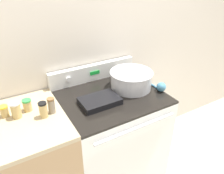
{
  "coord_description": "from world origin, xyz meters",
  "views": [
    {
      "loc": [
        -0.74,
        -0.95,
        1.82
      ],
      "look_at": [
        0.02,
        0.36,
        0.98
      ],
      "focal_mm": 35.0,
      "sensor_mm": 36.0,
      "label": 1
    }
  ],
  "objects_px": {
    "spice_jar_black_cap": "(43,110)",
    "spice_jar_white_cap": "(16,110)",
    "mixing_bowl": "(131,79)",
    "casserole_dish": "(100,101)",
    "spice_jar_brown_cap": "(51,105)",
    "ladle": "(160,86)",
    "spice_jar_green_cap": "(27,105)",
    "spice_jar_yellow_cap": "(4,111)"
  },
  "relations": [
    {
      "from": "ladle",
      "to": "spice_jar_brown_cap",
      "type": "bearing_deg",
      "value": 172.1
    },
    {
      "from": "mixing_bowl",
      "to": "spice_jar_green_cap",
      "type": "bearing_deg",
      "value": 174.8
    },
    {
      "from": "spice_jar_black_cap",
      "to": "ladle",
      "type": "bearing_deg",
      "value": -6.14
    },
    {
      "from": "ladle",
      "to": "spice_jar_white_cap",
      "type": "bearing_deg",
      "value": 170.31
    },
    {
      "from": "casserole_dish",
      "to": "spice_jar_white_cap",
      "type": "xyz_separation_m",
      "value": [
        -0.56,
        0.11,
        0.04
      ]
    },
    {
      "from": "mixing_bowl",
      "to": "spice_jar_white_cap",
      "type": "distance_m",
      "value": 0.9
    },
    {
      "from": "spice_jar_green_cap",
      "to": "spice_jar_yellow_cap",
      "type": "height_order",
      "value": "spice_jar_green_cap"
    },
    {
      "from": "casserole_dish",
      "to": "spice_jar_white_cap",
      "type": "distance_m",
      "value": 0.58
    },
    {
      "from": "spice_jar_green_cap",
      "to": "spice_jar_black_cap",
      "type": "bearing_deg",
      "value": -59.03
    },
    {
      "from": "ladle",
      "to": "spice_jar_brown_cap",
      "type": "relative_size",
      "value": 2.91
    },
    {
      "from": "ladle",
      "to": "spice_jar_white_cap",
      "type": "height_order",
      "value": "spice_jar_white_cap"
    },
    {
      "from": "mixing_bowl",
      "to": "spice_jar_brown_cap",
      "type": "height_order",
      "value": "mixing_bowl"
    },
    {
      "from": "spice_jar_green_cap",
      "to": "mixing_bowl",
      "type": "bearing_deg",
      "value": -5.2
    },
    {
      "from": "spice_jar_brown_cap",
      "to": "spice_jar_green_cap",
      "type": "xyz_separation_m",
      "value": [
        -0.14,
        0.11,
        -0.01
      ]
    },
    {
      "from": "ladle",
      "to": "spice_jar_yellow_cap",
      "type": "xyz_separation_m",
      "value": [
        -1.15,
        0.24,
        0.02
      ]
    },
    {
      "from": "spice_jar_green_cap",
      "to": "spice_jar_yellow_cap",
      "type": "relative_size",
      "value": 1.06
    },
    {
      "from": "mixing_bowl",
      "to": "spice_jar_yellow_cap",
      "type": "height_order",
      "value": "mixing_bowl"
    },
    {
      "from": "mixing_bowl",
      "to": "spice_jar_yellow_cap",
      "type": "xyz_separation_m",
      "value": [
        -0.97,
        0.08,
        -0.03
      ]
    },
    {
      "from": "spice_jar_black_cap",
      "to": "spice_jar_white_cap",
      "type": "xyz_separation_m",
      "value": [
        -0.16,
        0.09,
        0.0
      ]
    },
    {
      "from": "spice_jar_white_cap",
      "to": "spice_jar_brown_cap",
      "type": "bearing_deg",
      "value": -16.56
    },
    {
      "from": "spice_jar_black_cap",
      "to": "casserole_dish",
      "type": "bearing_deg",
      "value": -4.15
    },
    {
      "from": "spice_jar_brown_cap",
      "to": "spice_jar_black_cap",
      "type": "xyz_separation_m",
      "value": [
        -0.06,
        -0.02,
        -0.0
      ]
    },
    {
      "from": "mixing_bowl",
      "to": "spice_jar_white_cap",
      "type": "relative_size",
      "value": 3.14
    },
    {
      "from": "spice_jar_brown_cap",
      "to": "spice_jar_white_cap",
      "type": "xyz_separation_m",
      "value": [
        -0.22,
        0.06,
        -0.0
      ]
    },
    {
      "from": "spice_jar_green_cap",
      "to": "spice_jar_yellow_cap",
      "type": "distance_m",
      "value": 0.15
    },
    {
      "from": "spice_jar_black_cap",
      "to": "spice_jar_yellow_cap",
      "type": "bearing_deg",
      "value": 148.75
    },
    {
      "from": "spice_jar_brown_cap",
      "to": "mixing_bowl",
      "type": "bearing_deg",
      "value": 3.0
    },
    {
      "from": "spice_jar_white_cap",
      "to": "ladle",
      "type": "bearing_deg",
      "value": -9.69
    },
    {
      "from": "spice_jar_black_cap",
      "to": "spice_jar_white_cap",
      "type": "height_order",
      "value": "spice_jar_white_cap"
    },
    {
      "from": "spice_jar_black_cap",
      "to": "spice_jar_green_cap",
      "type": "bearing_deg",
      "value": 120.97
    },
    {
      "from": "spice_jar_brown_cap",
      "to": "spice_jar_white_cap",
      "type": "height_order",
      "value": "same"
    },
    {
      "from": "spice_jar_brown_cap",
      "to": "spice_jar_green_cap",
      "type": "relative_size",
      "value": 1.32
    },
    {
      "from": "casserole_dish",
      "to": "spice_jar_yellow_cap",
      "type": "xyz_separation_m",
      "value": [
        -0.63,
        0.17,
        0.03
      ]
    },
    {
      "from": "casserole_dish",
      "to": "spice_jar_brown_cap",
      "type": "bearing_deg",
      "value": 171.77
    },
    {
      "from": "mixing_bowl",
      "to": "casserole_dish",
      "type": "distance_m",
      "value": 0.35
    },
    {
      "from": "spice_jar_brown_cap",
      "to": "spice_jar_yellow_cap",
      "type": "relative_size",
      "value": 1.4
    },
    {
      "from": "spice_jar_black_cap",
      "to": "spice_jar_yellow_cap",
      "type": "relative_size",
      "value": 1.36
    },
    {
      "from": "casserole_dish",
      "to": "spice_jar_green_cap",
      "type": "distance_m",
      "value": 0.51
    },
    {
      "from": "spice_jar_green_cap",
      "to": "spice_jar_white_cap",
      "type": "bearing_deg",
      "value": -150.11
    },
    {
      "from": "spice_jar_brown_cap",
      "to": "spice_jar_white_cap",
      "type": "bearing_deg",
      "value": 163.44
    },
    {
      "from": "ladle",
      "to": "spice_jar_green_cap",
      "type": "distance_m",
      "value": 1.03
    },
    {
      "from": "casserole_dish",
      "to": "ladle",
      "type": "distance_m",
      "value": 0.52
    }
  ]
}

